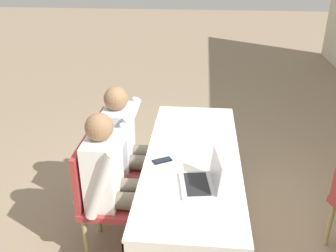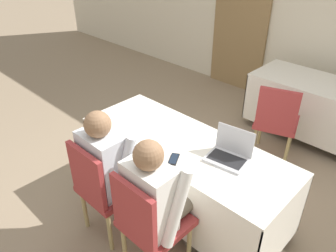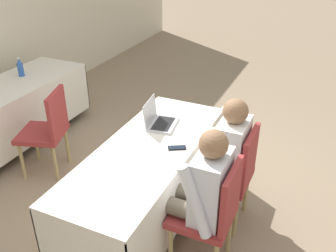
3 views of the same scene
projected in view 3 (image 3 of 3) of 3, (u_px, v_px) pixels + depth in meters
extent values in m
plane|color=gray|center=(149.00, 215.00, 3.42)|extent=(24.00, 24.00, 0.00)
cube|color=white|center=(147.00, 149.00, 3.07)|extent=(1.92, 0.73, 0.02)
cube|color=white|center=(186.00, 190.00, 3.09)|extent=(1.92, 0.01, 0.60)
cube|color=white|center=(112.00, 169.00, 3.35)|extent=(1.92, 0.01, 0.60)
cube|color=white|center=(189.00, 130.00, 3.98)|extent=(0.01, 0.73, 0.60)
cylinder|color=#333333|center=(149.00, 211.00, 3.39)|extent=(0.06, 0.06, 0.11)
cube|color=white|center=(8.00, 86.00, 4.23)|extent=(1.92, 0.73, 0.02)
cube|color=white|center=(38.00, 116.00, 4.25)|extent=(1.92, 0.01, 0.60)
cube|color=white|center=(66.00, 82.00, 5.15)|extent=(0.01, 0.73, 0.60)
cylinder|color=#333333|center=(20.00, 137.00, 4.55)|extent=(0.06, 0.06, 0.11)
cube|color=#B7B7BC|center=(163.00, 125.00, 3.40)|extent=(0.34, 0.27, 0.02)
cube|color=black|center=(163.00, 123.00, 3.39)|extent=(0.30, 0.20, 0.00)
cube|color=#B7B7BC|center=(150.00, 111.00, 3.37)|extent=(0.31, 0.07, 0.22)
cube|color=black|center=(150.00, 111.00, 3.37)|extent=(0.28, 0.06, 0.19)
cube|color=black|center=(177.00, 148.00, 3.06)|extent=(0.13, 0.16, 0.01)
cube|color=#192333|center=(177.00, 147.00, 3.05)|extent=(0.11, 0.14, 0.00)
cube|color=white|center=(79.00, 198.00, 2.51)|extent=(0.23, 0.31, 0.00)
cube|color=white|center=(183.00, 126.00, 3.40)|extent=(0.28, 0.34, 0.00)
cylinder|color=#2D5BB7|center=(21.00, 70.00, 4.45)|extent=(0.07, 0.07, 0.15)
cone|color=#2D5BB7|center=(19.00, 61.00, 4.40)|extent=(0.06, 0.06, 0.06)
cylinder|color=silver|center=(18.00, 58.00, 4.38)|extent=(0.03, 0.03, 0.01)
cylinder|color=tan|center=(188.00, 218.00, 3.09)|extent=(0.04, 0.04, 0.42)
cylinder|color=tan|center=(171.00, 247.00, 2.81)|extent=(0.04, 0.04, 0.42)
cylinder|color=tan|center=(229.00, 230.00, 2.96)|extent=(0.04, 0.04, 0.42)
cube|color=#9E3333|center=(202.00, 216.00, 2.77)|extent=(0.44, 0.44, 0.05)
cube|color=#9E3333|center=(231.00, 196.00, 2.58)|extent=(0.40, 0.04, 0.45)
cylinder|color=tan|center=(209.00, 182.00, 3.51)|extent=(0.04, 0.04, 0.42)
cylinder|color=tan|center=(196.00, 205.00, 3.23)|extent=(0.04, 0.04, 0.42)
cylinder|color=tan|center=(246.00, 192.00, 3.39)|extent=(0.04, 0.04, 0.42)
cylinder|color=tan|center=(235.00, 216.00, 3.11)|extent=(0.04, 0.04, 0.42)
cube|color=#9E3333|center=(223.00, 177.00, 3.20)|extent=(0.44, 0.44, 0.05)
cube|color=#9E3333|center=(250.00, 158.00, 3.00)|extent=(0.40, 0.04, 0.45)
cylinder|color=tan|center=(36.00, 143.00, 4.12)|extent=(0.04, 0.04, 0.42)
cylinder|color=tan|center=(22.00, 161.00, 3.82)|extent=(0.04, 0.04, 0.42)
cylinder|color=tan|center=(67.00, 145.00, 4.09)|extent=(0.04, 0.04, 0.42)
cylinder|color=tan|center=(55.00, 163.00, 3.79)|extent=(0.04, 0.04, 0.42)
cube|color=#9E3333|center=(42.00, 134.00, 3.84)|extent=(0.56, 0.56, 0.05)
cube|color=#9E3333|center=(57.00, 113.00, 3.70)|extent=(0.40, 0.17, 0.45)
cylinder|color=#665B4C|center=(191.00, 194.00, 2.85)|extent=(0.13, 0.42, 0.13)
cylinder|color=#665B4C|center=(181.00, 209.00, 2.71)|extent=(0.13, 0.42, 0.13)
cylinder|color=#665B4C|center=(169.00, 217.00, 3.06)|extent=(0.10, 0.10, 0.47)
cylinder|color=#665B4C|center=(160.00, 232.00, 2.92)|extent=(0.10, 0.10, 0.47)
cube|color=silver|center=(211.00, 187.00, 2.62)|extent=(0.36, 0.22, 0.52)
cylinder|color=silver|center=(215.00, 169.00, 2.80)|extent=(0.08, 0.26, 0.54)
cylinder|color=silver|center=(195.00, 202.00, 2.46)|extent=(0.08, 0.26, 0.54)
sphere|color=#8C6647|center=(214.00, 144.00, 2.45)|extent=(0.20, 0.20, 0.20)
cylinder|color=#665B4C|center=(213.00, 159.00, 3.27)|extent=(0.13, 0.42, 0.13)
cylinder|color=#665B4C|center=(206.00, 170.00, 3.13)|extent=(0.13, 0.42, 0.13)
cylinder|color=#665B4C|center=(193.00, 181.00, 3.48)|extent=(0.10, 0.10, 0.47)
cylinder|color=#665B4C|center=(185.00, 192.00, 3.34)|extent=(0.10, 0.10, 0.47)
cube|color=white|center=(232.00, 150.00, 3.04)|extent=(0.36, 0.22, 0.52)
cylinder|color=white|center=(234.00, 136.00, 3.22)|extent=(0.08, 0.26, 0.54)
cylinder|color=white|center=(219.00, 161.00, 2.89)|extent=(0.08, 0.26, 0.54)
sphere|color=#8C6647|center=(236.00, 111.00, 2.87)|extent=(0.20, 0.20, 0.20)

